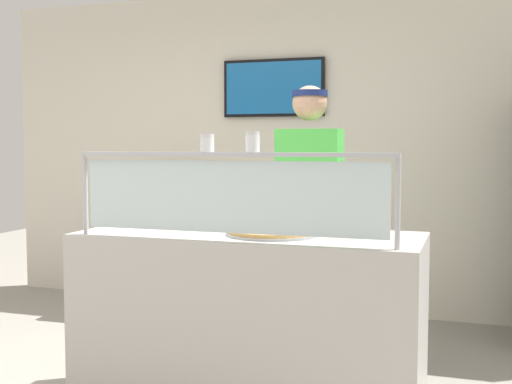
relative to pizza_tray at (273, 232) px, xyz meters
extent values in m
plane|color=gray|center=(-0.13, 0.67, -0.97)|extent=(12.00, 12.00, 0.00)
cube|color=silver|center=(-0.13, 2.24, 0.38)|extent=(6.17, 0.08, 2.70)
cube|color=black|center=(-0.66, 2.17, 0.92)|extent=(0.88, 0.04, 0.48)
cube|color=#1966B2|center=(-0.66, 2.15, 0.92)|extent=(0.83, 0.01, 0.43)
cube|color=#BCB7B2|center=(-0.13, 0.02, -0.49)|extent=(1.77, 0.70, 0.95)
cylinder|color=#B2B5BC|center=(-0.92, -0.27, 0.19)|extent=(0.02, 0.02, 0.42)
cylinder|color=#B2B5BC|center=(0.65, -0.27, 0.19)|extent=(0.02, 0.02, 0.42)
cube|color=silver|center=(-0.13, -0.27, 0.19)|extent=(1.51, 0.01, 0.34)
cube|color=#B2B5BC|center=(-0.13, -0.27, 0.39)|extent=(1.57, 0.06, 0.02)
cylinder|color=#9EA0A8|center=(0.00, 0.00, -0.01)|extent=(0.48, 0.48, 0.01)
cylinder|color=tan|center=(0.00, 0.00, 0.00)|extent=(0.45, 0.45, 0.02)
cylinder|color=#D65B2D|center=(0.00, 0.00, 0.02)|extent=(0.40, 0.40, 0.01)
cube|color=#ADAFB7|center=(0.02, -0.02, 0.02)|extent=(0.15, 0.29, 0.01)
cylinder|color=white|center=(-0.24, -0.27, 0.44)|extent=(0.07, 0.07, 0.07)
cylinder|color=white|center=(-0.24, -0.27, 0.43)|extent=(0.06, 0.06, 0.04)
cylinder|color=silver|center=(-0.24, -0.27, 0.48)|extent=(0.06, 0.06, 0.02)
cylinder|color=white|center=(-0.02, -0.27, 0.44)|extent=(0.07, 0.07, 0.08)
cylinder|color=red|center=(-0.02, -0.27, 0.43)|extent=(0.06, 0.06, 0.05)
cylinder|color=silver|center=(-0.02, -0.27, 0.49)|extent=(0.06, 0.06, 0.02)
cylinder|color=#23232D|center=(-0.09, 0.70, -0.49)|extent=(0.13, 0.13, 0.95)
cylinder|color=#23232D|center=(0.13, 0.70, -0.49)|extent=(0.13, 0.13, 0.95)
cube|color=#4CD14C|center=(0.02, 0.70, 0.26)|extent=(0.38, 0.21, 0.55)
sphere|color=tan|center=(0.02, 0.70, 0.69)|extent=(0.21, 0.21, 0.21)
cylinder|color=navy|center=(0.02, 0.70, 0.75)|extent=(0.21, 0.21, 0.04)
cylinder|color=tan|center=(0.20, 0.48, 0.16)|extent=(0.08, 0.34, 0.08)
cube|color=#B7BABF|center=(-1.58, 1.75, -0.53)|extent=(0.70, 0.55, 0.87)
cube|color=tan|center=(-1.59, 1.75, -0.08)|extent=(0.45, 0.45, 0.04)
cube|color=tan|center=(-1.59, 1.75, -0.03)|extent=(0.46, 0.46, 0.04)
cube|color=tan|center=(-1.57, 1.75, 0.01)|extent=(0.45, 0.45, 0.04)
cube|color=tan|center=(-1.59, 1.75, 0.06)|extent=(0.45, 0.45, 0.04)
camera|label=1|loc=(0.96, -3.13, 0.44)|focal=45.67mm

